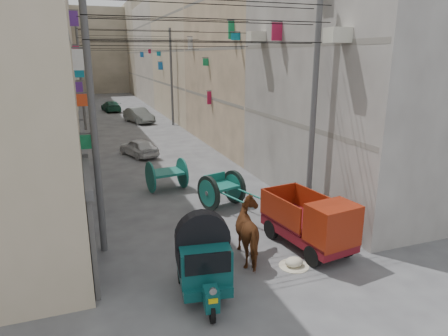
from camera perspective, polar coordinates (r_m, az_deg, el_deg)
name	(u,v)px	position (r m, az deg, el deg)	size (l,w,h in m)	color
building_row_left	(24,48)	(40.14, -26.69, 15.09)	(8.00, 62.00, 14.00)	#C3AD93
building_row_right	(200,49)	(41.68, -3.40, 16.64)	(8.00, 62.00, 14.00)	#A7A29C
end_cap_building	(99,51)	(71.91, -17.42, 15.63)	(22.00, 10.00, 13.00)	#B6A68F
shutters_left	(86,168)	(16.74, -19.16, -0.05)	(0.18, 14.40, 2.88)	#505055
signboards	(140,92)	(27.84, -11.93, 10.54)	(8.22, 40.52, 5.67)	#0D7996
ac_units	(295,8)	(15.54, 10.14, 21.55)	(0.70, 6.55, 3.35)	beige
utility_poles	(152,89)	(23.21, -10.28, 11.06)	(7.40, 22.20, 8.00)	#4F5052
overhead_cables	(158,35)	(20.60, -9.35, 18.24)	(7.40, 22.52, 1.12)	black
auto_rickshaw	(203,257)	(10.16, -3.04, -12.61)	(1.57, 2.43, 1.67)	black
tonga_cart	(222,189)	(15.81, -0.32, -3.04)	(1.96, 3.21, 1.36)	black
mini_truck	(315,226)	(12.46, 12.88, -8.09)	(1.84, 3.31, 1.77)	black
second_cart	(167,174)	(17.89, -8.20, -0.86)	(1.73, 1.57, 1.38)	#155D52
feed_sack	(294,262)	(11.85, 9.97, -13.08)	(0.53, 0.43, 0.27)	beige
horse	(252,232)	(11.81, 4.07, -9.04)	(0.92, 2.03, 1.71)	brown
distant_car_white	(139,147)	(24.33, -12.10, 2.90)	(1.26, 3.12, 1.06)	silver
distant_car_grey	(139,115)	(36.79, -12.08, 7.37)	(1.39, 3.98, 1.31)	#5B605E
distant_car_green	(111,106)	(45.10, -15.83, 8.49)	(1.56, 3.83, 1.11)	#1B4F3A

